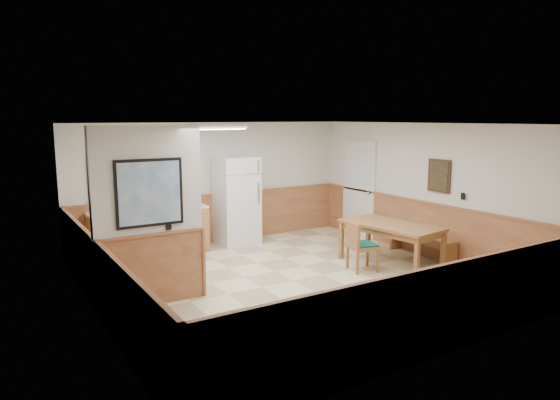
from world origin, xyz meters
TOP-DOWN VIEW (x-y plane):
  - ground at (0.00, 0.00)m, footprint 6.00×6.00m
  - ceiling at (0.00, 0.00)m, footprint 6.00×6.00m
  - back_wall at (0.00, 3.00)m, footprint 6.00×0.02m
  - right_wall at (3.00, 0.00)m, footprint 0.02×6.00m
  - left_wall at (-3.00, 0.00)m, footprint 0.02×6.00m
  - wainscot_back at (0.00, 2.98)m, footprint 6.00×0.04m
  - wainscot_right at (2.98, 0.00)m, footprint 0.04×6.00m
  - wainscot_left at (-2.98, 0.00)m, footprint 0.04×6.00m
  - partition_wall at (-2.25, 0.19)m, footprint 1.50×0.20m
  - kitchen_counter at (-1.21, 2.68)m, footprint 2.20×0.61m
  - exterior_door at (2.96, 1.90)m, footprint 0.07×1.02m
  - kitchen_window at (-2.10, 2.98)m, footprint 0.80×0.04m
  - wall_painting at (2.97, -0.30)m, footprint 0.04×0.50m
  - fluorescent_fixture at (-0.80, 1.30)m, footprint 1.20×0.30m
  - refrigerator at (0.32, 2.63)m, footprint 0.81×0.73m
  - dining_table at (1.95, -0.17)m, footprint 1.13×1.87m
  - dining_bench at (2.80, -0.12)m, footprint 0.45×1.52m
  - dining_chair at (1.23, -0.14)m, footprint 0.70×0.55m
  - fire_extinguisher at (-0.57, 2.68)m, footprint 0.15×0.15m
  - soap_bottle at (-2.07, 2.69)m, footprint 0.09×0.09m

SIDE VIEW (x-z plane):
  - ground at x=0.00m, z-range 0.00..0.00m
  - dining_bench at x=2.80m, z-range 0.12..0.57m
  - kitchen_counter at x=-1.21m, z-range -0.04..0.96m
  - dining_chair at x=1.23m, z-range 0.07..0.92m
  - wainscot_back at x=0.00m, z-range 0.00..1.00m
  - wainscot_right at x=2.98m, z-range 0.00..1.00m
  - wainscot_left at x=-2.98m, z-range 0.00..1.00m
  - dining_table at x=1.95m, z-range 0.28..1.03m
  - refrigerator at x=0.32m, z-range 0.00..1.81m
  - soap_bottle at x=-2.07m, z-range 0.90..1.15m
  - exterior_door at x=2.96m, z-range -0.02..2.13m
  - fire_extinguisher at x=-0.57m, z-range 0.87..1.33m
  - partition_wall at x=-2.25m, z-range -0.02..2.48m
  - back_wall at x=0.00m, z-range 0.00..2.50m
  - right_wall at x=3.00m, z-range 0.00..2.50m
  - left_wall at x=-3.00m, z-range 0.00..2.50m
  - kitchen_window at x=-2.10m, z-range 1.05..2.05m
  - wall_painting at x=2.97m, z-range 1.25..1.85m
  - fluorescent_fixture at x=-0.80m, z-range 2.40..2.49m
  - ceiling at x=0.00m, z-range 2.49..2.51m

